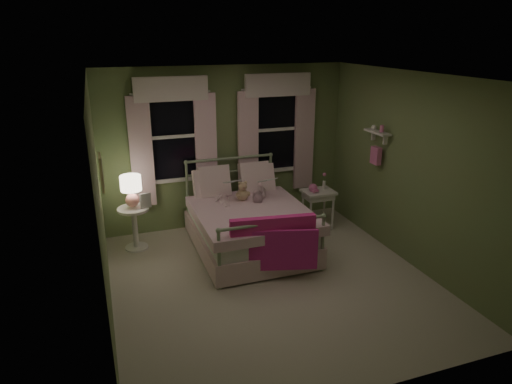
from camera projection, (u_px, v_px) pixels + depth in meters
name	position (u px, v px, depth m)	size (l,w,h in m)	color
room_shell	(273.00, 186.00, 5.52)	(4.20, 4.20, 4.20)	beige
bed	(248.00, 224.00, 6.75)	(1.58, 2.04, 1.18)	white
pink_throw	(274.00, 238.00, 5.76)	(1.10, 0.36, 0.71)	#E32C88
child_left	(222.00, 182.00, 6.86)	(0.27, 0.18, 0.75)	#F7D1DD
child_right	(257.00, 177.00, 7.03)	(0.37, 0.29, 0.77)	#F7D1DD
book_left	(226.00, 185.00, 6.63)	(0.20, 0.27, 0.03)	beige
book_right	(262.00, 184.00, 6.82)	(0.20, 0.27, 0.02)	beige
teddy_bear	(243.00, 192.00, 6.85)	(0.23, 0.19, 0.31)	tan
nightstand_left	(134.00, 222.00, 6.71)	(0.46, 0.46, 0.65)	white
table_lamp	(131.00, 188.00, 6.54)	(0.30, 0.30, 0.47)	#FF9E96
book_nightstand	(141.00, 208.00, 6.60)	(0.16, 0.22, 0.02)	beige
nightstand_right	(318.00, 197.00, 7.39)	(0.50, 0.40, 0.64)	white
pink_toy	(313.00, 188.00, 7.31)	(0.14, 0.19, 0.14)	pink
bud_vase	(324.00, 181.00, 7.40)	(0.06, 0.06, 0.28)	white
window_left	(173.00, 132.00, 6.96)	(1.34, 0.13, 1.96)	black
window_right	(277.00, 125.00, 7.49)	(1.34, 0.13, 1.96)	black
wall_shelf	(377.00, 144.00, 6.67)	(0.15, 0.50, 0.60)	white
framed_picture	(101.00, 172.00, 5.38)	(0.03, 0.32, 0.42)	beige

